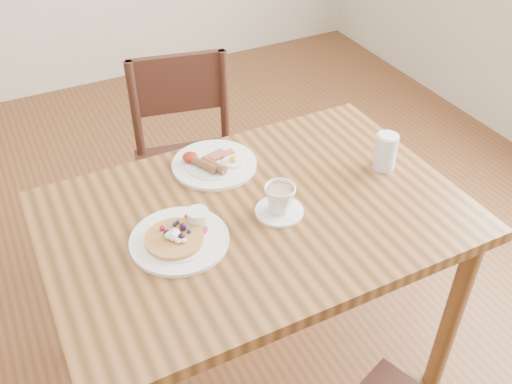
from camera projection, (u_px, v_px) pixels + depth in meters
ground at (256, 366)px, 2.11m from camera, size 5.00×5.00×0.00m
dining_table at (256, 236)px, 1.70m from camera, size 1.20×0.80×0.75m
chair_far at (189, 159)px, 2.30m from camera, size 0.50×0.50×0.88m
pancake_plate at (180, 237)px, 1.54m from camera, size 0.27×0.27×0.06m
breakfast_plate at (213, 163)px, 1.81m from camera, size 0.27×0.27×0.04m
teacup_saucer at (280, 201)px, 1.61m from camera, size 0.14×0.14×0.09m
water_glass at (385, 152)px, 1.78m from camera, size 0.07×0.07×0.12m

